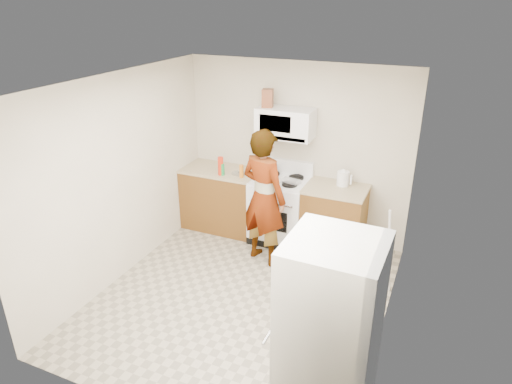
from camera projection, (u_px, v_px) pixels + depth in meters
The scene contains 20 objects.
floor at pixel (243, 296), 5.40m from camera, with size 3.60×3.60×0.00m, color gray.
back_wall at pixel (296, 152), 6.40m from camera, with size 3.20×0.02×2.50m, color beige.
right_wall at pixel (393, 229), 4.32m from camera, with size 0.02×3.60×2.50m, color beige.
cabinet_left at pixel (222, 200), 6.85m from camera, with size 1.12×0.62×0.90m, color brown.
counter_left at pixel (221, 171), 6.66m from camera, with size 1.14×0.64×0.04m, color tan.
cabinet_right at pixel (334, 220), 6.22m from camera, with size 0.80×0.62×0.90m, color brown.
counter_right at pixel (336, 189), 6.03m from camera, with size 0.82×0.64×0.04m, color tan.
gas_range at pixel (280, 208), 6.49m from camera, with size 0.76×0.65×1.13m.
microwave at pixel (285, 123), 6.11m from camera, with size 0.76×0.38×0.40m, color white.
person at pixel (264, 198), 5.81m from camera, with size 0.66×0.43×1.81m, color tan.
fridge at pixel (329, 338), 3.53m from camera, with size 0.70×0.70×1.70m, color beige.
kettle at pixel (343, 178), 6.07m from camera, with size 0.16×0.16×0.20m, color white.
jug at pixel (268, 98), 6.04m from camera, with size 0.14×0.14×0.24m, color brown.
saucepan at pixel (270, 169), 6.45m from camera, with size 0.21×0.21×0.11m, color #B1B0B5.
tray at pixel (290, 182), 6.17m from camera, with size 0.25×0.16×0.05m, color white.
bottle_spray at pixel (221, 166), 6.41m from camera, with size 0.08×0.08×0.26m, color red.
bottle_hot_sauce at pixel (241, 171), 6.33m from camera, with size 0.06×0.06×0.18m, color orange.
bottle_green_cap at pixel (223, 170), 6.41m from camera, with size 0.05×0.05×0.17m, color #177E38.
pot_lid at pixel (239, 173), 6.50m from camera, with size 0.21×0.21×0.01m, color silver.
broom at pixel (389, 252), 5.19m from camera, with size 0.03×0.03×1.17m, color silver.
Camera 1 is at (1.92, -4.02, 3.29)m, focal length 32.00 mm.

